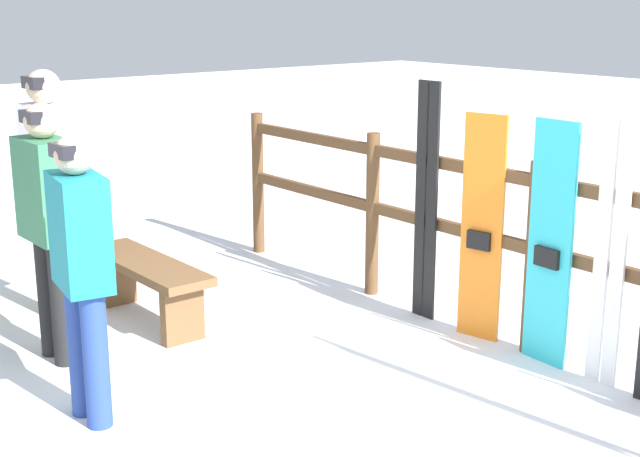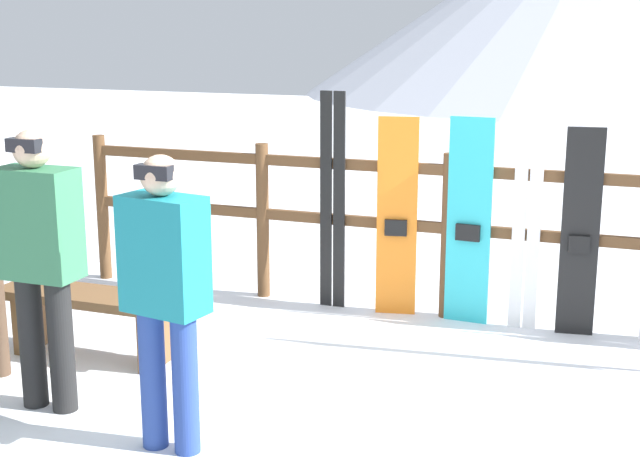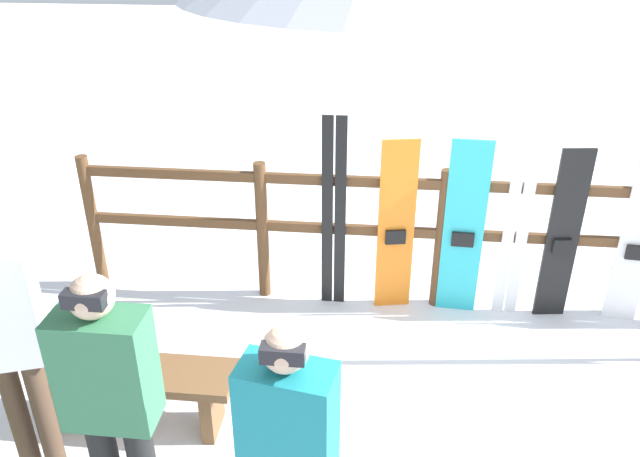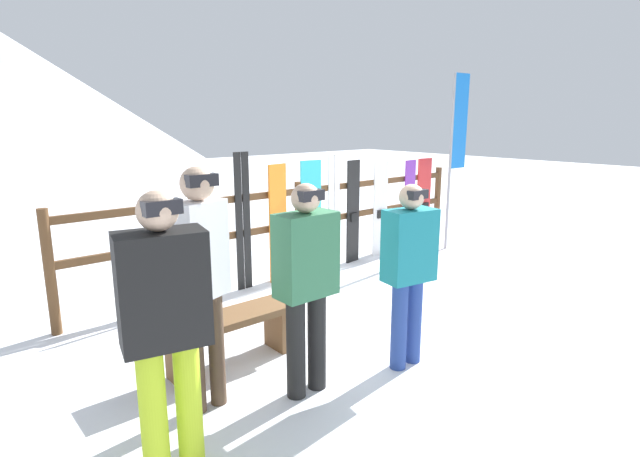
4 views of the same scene
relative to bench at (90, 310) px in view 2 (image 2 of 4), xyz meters
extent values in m
plane|color=white|center=(2.00, -0.18, -0.33)|extent=(40.00, 40.00, 0.00)
cylinder|color=brown|center=(-0.97, 1.63, 0.29)|extent=(0.10, 0.10, 1.23)
cylinder|color=brown|center=(0.51, 1.63, 0.29)|extent=(0.10, 0.10, 1.23)
cylinder|color=brown|center=(2.00, 1.63, 0.29)|extent=(0.10, 0.10, 1.23)
cube|color=brown|center=(2.00, 1.63, 0.35)|extent=(5.94, 0.05, 0.08)
cube|color=brown|center=(2.00, 1.63, 0.78)|extent=(5.94, 0.05, 0.08)
cube|color=brown|center=(0.00, 0.00, 0.09)|extent=(1.27, 0.36, 0.06)
cube|color=brown|center=(-0.47, 0.00, -0.14)|extent=(0.08, 0.29, 0.39)
cube|color=brown|center=(0.47, 0.00, -0.14)|extent=(0.08, 0.29, 0.39)
cylinder|color=black|center=(0.13, -0.74, 0.06)|extent=(0.14, 0.14, 0.78)
cylinder|color=black|center=(0.33, -0.74, 0.06)|extent=(0.14, 0.14, 0.78)
cube|color=#33724C|center=(0.23, -0.74, 0.75)|extent=(0.44, 0.25, 0.61)
sphere|color=#D8B293|center=(0.23, -0.74, 1.17)|extent=(0.21, 0.21, 0.21)
cube|color=black|center=(0.23, -0.80, 1.19)|extent=(0.19, 0.07, 0.07)
cylinder|color=navy|center=(1.04, -0.95, 0.04)|extent=(0.13, 0.13, 0.75)
cylinder|color=navy|center=(1.22, -0.95, 0.04)|extent=(0.13, 0.13, 0.75)
cube|color=teal|center=(1.13, -0.95, 0.71)|extent=(0.45, 0.30, 0.59)
sphere|color=#D8B293|center=(1.13, -0.95, 1.11)|extent=(0.20, 0.20, 0.20)
cube|color=black|center=(1.13, -1.01, 1.13)|extent=(0.18, 0.07, 0.07)
cube|color=black|center=(1.07, 1.57, 0.50)|extent=(0.09, 0.02, 1.66)
cube|color=black|center=(1.17, 1.57, 0.50)|extent=(0.09, 0.02, 1.66)
cube|color=orange|center=(1.63, 1.57, 0.42)|extent=(0.30, 0.08, 1.49)
cube|color=black|center=(1.63, 1.54, 0.34)|extent=(0.17, 0.06, 0.12)
cube|color=#2DBFCC|center=(2.16, 1.57, 0.42)|extent=(0.32, 0.04, 1.51)
cube|color=black|center=(2.16, 1.54, 0.35)|extent=(0.18, 0.04, 0.12)
cube|color=white|center=(2.52, 1.57, 0.45)|extent=(0.09, 0.02, 1.56)
cube|color=white|center=(2.62, 1.57, 0.45)|extent=(0.09, 0.02, 1.56)
cube|color=black|center=(2.93, 1.57, 0.40)|extent=(0.26, 0.06, 1.47)
cube|color=black|center=(2.93, 1.54, 0.33)|extent=(0.14, 0.05, 0.12)
camera|label=1|loc=(5.29, -2.74, 1.86)|focal=50.00mm
camera|label=2|loc=(3.32, -4.65, 1.84)|focal=50.00mm
camera|label=3|loc=(1.48, -2.95, 2.70)|focal=35.00mm
camera|label=4|loc=(-1.93, -3.44, 1.72)|focal=28.00mm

